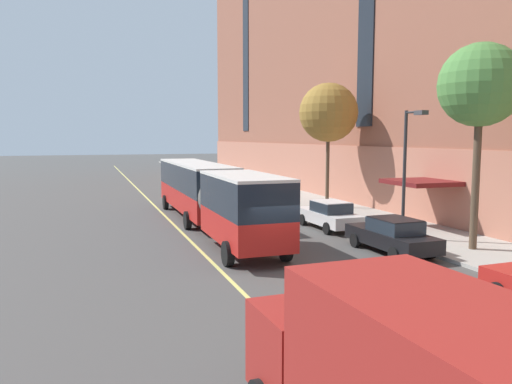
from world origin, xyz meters
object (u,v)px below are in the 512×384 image
at_px(parked_car_champagne_1, 214,178).
at_px(parked_car_silver_6, 258,192).
at_px(street_lamp, 408,160).
at_px(parked_car_black_3, 392,235).
at_px(street_tree_far_uptown, 328,113).
at_px(parked_car_white_0, 329,215).
at_px(city_bus, 208,192).
at_px(street_tree_mid_block, 480,86).
at_px(fire_hydrant, 417,236).

xyz_separation_m(parked_car_champagne_1, parked_car_silver_6, (-0.01, -14.23, -0.00)).
bearing_deg(street_lamp, parked_car_black_3, -138.97).
bearing_deg(street_tree_far_uptown, parked_car_champagne_1, 100.24).
xyz_separation_m(parked_car_white_0, street_tree_far_uptown, (3.40, 6.94, 5.93)).
bearing_deg(parked_car_black_3, city_bus, 125.55).
distance_m(parked_car_champagne_1, street_tree_mid_block, 33.89).
bearing_deg(street_tree_mid_block, street_lamp, 120.78).
xyz_separation_m(parked_car_black_3, street_tree_far_uptown, (3.45, 12.99, 5.93)).
height_order(street_tree_far_uptown, fire_hydrant, street_tree_far_uptown).
distance_m(city_bus, parked_car_silver_6, 11.16).
distance_m(parked_car_white_0, parked_car_black_3, 6.04).
relative_size(street_tree_far_uptown, street_lamp, 1.40).
bearing_deg(street_tree_mid_block, fire_hydrant, 135.43).
bearing_deg(fire_hydrant, city_bus, 134.77).
height_order(street_tree_mid_block, street_tree_far_uptown, street_tree_mid_block).
bearing_deg(street_tree_far_uptown, city_bus, -155.46).
bearing_deg(fire_hydrant, street_lamp, 84.30).
relative_size(parked_car_white_0, street_lamp, 0.77).
bearing_deg(parked_car_champagne_1, street_tree_mid_block, -84.05).
distance_m(parked_car_silver_6, street_lamp, 16.63).
xyz_separation_m(parked_car_silver_6, street_tree_mid_block, (3.46, -18.87, 6.41)).
height_order(parked_car_white_0, parked_car_champagne_1, same).
bearing_deg(parked_car_silver_6, parked_car_black_3, -89.98).
xyz_separation_m(city_bus, parked_car_champagne_1, (6.15, 23.46, -1.24)).
height_order(parked_car_silver_6, fire_hydrant, parked_car_silver_6).
bearing_deg(street_tree_far_uptown, fire_hydrant, -97.76).
bearing_deg(city_bus, street_tree_mid_block, -45.11).
height_order(parked_car_black_3, street_lamp, street_lamp).
bearing_deg(parked_car_champagne_1, street_tree_far_uptown, -79.76).
bearing_deg(street_lamp, parked_car_champagne_1, 93.50).
xyz_separation_m(city_bus, street_tree_mid_block, (9.60, -9.64, 5.17)).
relative_size(parked_car_champagne_1, fire_hydrant, 6.66).
relative_size(parked_car_black_3, street_lamp, 0.79).
bearing_deg(street_tree_far_uptown, parked_car_black_3, -104.89).
xyz_separation_m(parked_car_champagne_1, street_tree_far_uptown, (3.45, -19.08, 5.93)).
distance_m(parked_car_white_0, parked_car_champagne_1, 26.02).
bearing_deg(parked_car_black_3, street_tree_mid_block, -16.69).
height_order(parked_car_champagne_1, street_lamp, street_lamp).
height_order(parked_car_black_3, street_tree_far_uptown, street_tree_far_uptown).
xyz_separation_m(parked_car_black_3, street_lamp, (1.87, 1.63, 3.19)).
bearing_deg(parked_car_white_0, parked_car_silver_6, 90.31).
distance_m(parked_car_white_0, parked_car_silver_6, 11.79).
xyz_separation_m(parked_car_white_0, fire_hydrant, (1.71, -5.42, -0.29)).
bearing_deg(street_tree_mid_block, parked_car_champagne_1, 95.95).
bearing_deg(fire_hydrant, parked_car_white_0, 107.52).
relative_size(parked_car_white_0, parked_car_silver_6, 0.98).
distance_m(parked_car_white_0, street_tree_mid_block, 10.13).
xyz_separation_m(parked_car_white_0, street_tree_mid_block, (3.40, -7.08, 6.41)).
xyz_separation_m(parked_car_silver_6, street_lamp, (1.87, -16.21, 3.19)).
relative_size(parked_car_white_0, street_tree_mid_block, 0.53).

